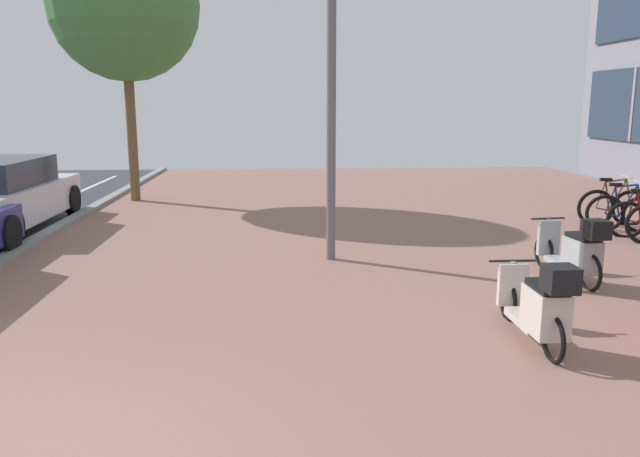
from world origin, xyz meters
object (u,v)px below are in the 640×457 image
object	(u,v)px
lamp_post	(331,41)
scooter_near	(575,251)
bicycle_rack_09	(623,213)
street_tree	(124,6)
scooter_mid	(539,305)
bicycle_rack_10	(613,207)

from	to	relation	value
lamp_post	scooter_near	bearing A→B (deg)	-24.66
bicycle_rack_09	street_tree	distance (m)	11.79
bicycle_rack_09	street_tree	bearing A→B (deg)	156.29
scooter_near	scooter_mid	size ratio (longest dim) A/B	1.02
bicycle_rack_10	scooter_near	bearing A→B (deg)	-124.08
scooter_mid	lamp_post	world-z (taller)	lamp_post
street_tree	lamp_post	bearing A→B (deg)	-54.94
bicycle_rack_10	lamp_post	size ratio (longest dim) A/B	0.24
scooter_mid	lamp_post	size ratio (longest dim) A/B	0.28
bicycle_rack_09	bicycle_rack_10	size ratio (longest dim) A/B	0.96
bicycle_rack_10	street_tree	distance (m)	11.69
scooter_mid	street_tree	xyz separation A→B (m)	(-6.14, 9.90, 4.19)
bicycle_rack_09	scooter_mid	distance (m)	6.74
bicycle_rack_10	lamp_post	distance (m)	6.95
bicycle_rack_09	scooter_near	world-z (taller)	bicycle_rack_09
bicycle_rack_10	street_tree	size ratio (longest dim) A/B	0.22
scooter_mid	bicycle_rack_10	bearing A→B (deg)	56.43
lamp_post	street_tree	distance (m)	7.75
bicycle_rack_09	street_tree	size ratio (longest dim) A/B	0.21
lamp_post	scooter_mid	bearing A→B (deg)	-64.26
bicycle_rack_10	scooter_mid	bearing A→B (deg)	-123.57
bicycle_rack_10	scooter_mid	world-z (taller)	bicycle_rack_10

